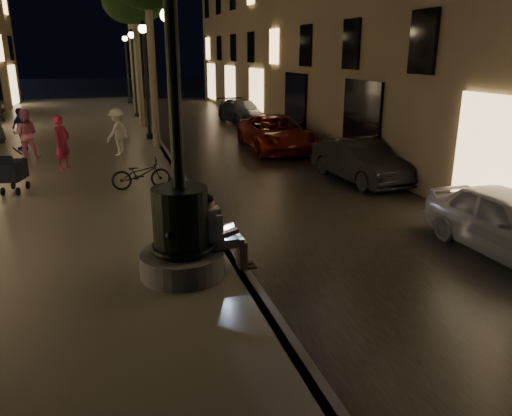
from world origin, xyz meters
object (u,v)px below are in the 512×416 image
object	(u,v)px
bicycle	(141,174)
fountain_lamppost	(180,217)
car_second	(360,161)
car_front	(512,224)
pedestrian_pink	(26,134)
pedestrian_blue	(21,129)
lamp_curb_a	(170,73)
stroller	(13,171)
pedestrian_red	(62,143)
pedestrian_white	(118,132)
seated_man_laptop	(218,230)
lamp_curb_b	(145,65)
tree_far	(129,3)
car_third	(276,133)
lamp_curb_d	(126,60)
car_rear	(242,111)
lamp_curb_c	(133,62)

from	to	relation	value
bicycle	fountain_lamppost	bearing A→B (deg)	-177.33
car_second	bicycle	xyz separation A→B (m)	(-6.44, 0.24, -0.02)
bicycle	car_front	bearing A→B (deg)	-134.02
pedestrian_pink	pedestrian_blue	size ratio (longest dim) A/B	1.09
lamp_curb_a	stroller	size ratio (longest dim) A/B	4.12
car_second	pedestrian_red	world-z (taller)	pedestrian_red
pedestrian_pink	pedestrian_blue	bearing A→B (deg)	-76.44
pedestrian_white	bicycle	distance (m)	5.02
seated_man_laptop	lamp_curb_b	size ratio (longest dim) A/B	0.28
stroller	pedestrian_pink	world-z (taller)	pedestrian_pink
tree_far	car_front	xyz separation A→B (m)	(5.42, -24.50, -5.79)
tree_far	pedestrian_blue	size ratio (longest dim) A/B	4.79
fountain_lamppost	tree_far	xyz separation A→B (m)	(0.78, 24.00, 5.22)
stroller	pedestrian_white	world-z (taller)	pedestrian_white
car_front	car_third	bearing A→B (deg)	92.47
car_third	pedestrian_white	bearing A→B (deg)	-175.82
car_second	car_third	bearing A→B (deg)	92.65
lamp_curb_d	car_front	xyz separation A→B (m)	(5.50, -30.50, -2.59)
seated_man_laptop	pedestrian_white	distance (m)	10.84
pedestrian_blue	car_rear	bearing A→B (deg)	75.65
tree_far	lamp_curb_d	distance (m)	6.80
car_front	car_rear	world-z (taller)	car_front
bicycle	stroller	bearing A→B (deg)	80.18
lamp_curb_c	car_second	world-z (taller)	lamp_curb_c
lamp_curb_c	pedestrian_pink	xyz separation A→B (m)	(-4.42, -10.98, -2.19)
lamp_curb_d	pedestrian_pink	world-z (taller)	lamp_curb_d
stroller	pedestrian_red	world-z (taller)	pedestrian_red
lamp_curb_c	bicycle	bearing A→B (deg)	-93.33
lamp_curb_d	car_rear	world-z (taller)	lamp_curb_d
car_front	lamp_curb_d	bearing A→B (deg)	98.67
fountain_lamppost	pedestrian_blue	world-z (taller)	fountain_lamppost
fountain_lamppost	car_third	distance (m)	12.27
pedestrian_pink	fountain_lamppost	bearing A→B (deg)	110.16
lamp_curb_c	pedestrian_red	xyz separation A→B (m)	(-3.10, -13.08, -2.19)
pedestrian_red	car_second	bearing A→B (deg)	-74.01
lamp_curb_c	car_second	size ratio (longest dim) A/B	1.26
fountain_lamppost	bicycle	size ratio (longest dim) A/B	3.33
car_rear	bicycle	bearing A→B (deg)	-120.86
pedestrian_red	bicycle	bearing A→B (deg)	-108.04
lamp_curb_b	car_rear	distance (m)	8.04
tree_far	bicycle	bearing A→B (deg)	-93.22
car_rear	pedestrian_white	distance (m)	10.92
tree_far	stroller	distance (m)	19.01
seated_man_laptop	car_second	size ratio (longest dim) A/B	0.36
lamp_curb_c	lamp_curb_d	bearing A→B (deg)	90.00
fountain_lamppost	tree_far	size ratio (longest dim) A/B	0.69
seated_man_laptop	car_third	distance (m)	12.00
lamp_curb_a	stroller	distance (m)	4.86
lamp_curb_c	pedestrian_white	bearing A→B (deg)	-96.93
seated_man_laptop	bicycle	distance (m)	5.85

